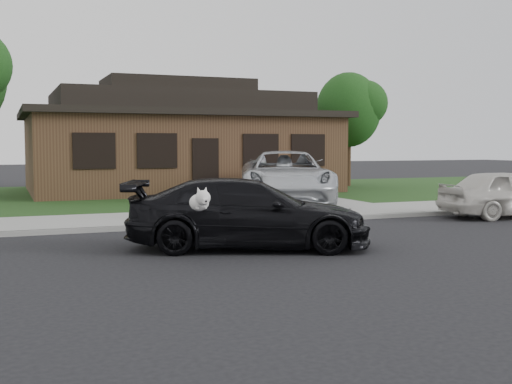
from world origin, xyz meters
name	(u,v)px	position (x,y,z in m)	size (l,w,h in m)	color
ground	(174,253)	(0.00, 0.00, 0.00)	(120.00, 120.00, 0.00)	black
sidewalk	(126,221)	(0.00, 5.00, 0.06)	(60.00, 3.00, 0.12)	gray
curb	(138,228)	(0.00, 3.50, 0.06)	(60.00, 0.12, 0.12)	gray
lawn	(88,197)	(0.00, 13.00, 0.07)	(60.00, 13.00, 0.13)	#193814
driveway	(266,199)	(6.00, 10.00, 0.07)	(4.50, 13.00, 0.14)	gray
sedan	(248,214)	(1.49, 0.02, 0.69)	(5.12, 3.48, 1.38)	black
minivan	(285,177)	(5.61, 7.39, 0.99)	(2.82, 6.12, 1.70)	silver
white_compact	(510,193)	(10.26, 2.36, 0.68)	(1.60, 3.99, 1.36)	silver
recycling_bin	(221,199)	(2.26, 4.01, 0.64)	(0.80, 0.80, 1.02)	navy
house	(177,143)	(4.00, 15.00, 2.13)	(12.60, 8.60, 4.65)	#422B1C
tree_1	(352,108)	(12.14, 14.40, 3.71)	(3.15, 3.00, 5.25)	#332114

